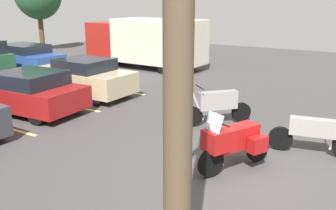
{
  "coord_description": "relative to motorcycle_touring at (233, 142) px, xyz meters",
  "views": [
    {
      "loc": [
        -7.29,
        -2.3,
        3.74
      ],
      "look_at": [
        0.61,
        2.48,
        1.08
      ],
      "focal_mm": 39.57,
      "sensor_mm": 36.0,
      "label": 1
    }
  ],
  "objects": [
    {
      "name": "motorcycle_touring",
      "position": [
        0.0,
        0.0,
        0.0
      ],
      "size": [
        1.97,
        1.22,
        1.43
      ],
      "color": "black",
      "rests_on": "ground"
    },
    {
      "name": "ground",
      "position": [
        -0.06,
        -0.44,
        -0.72
      ],
      "size": [
        44.0,
        44.0,
        0.1
      ],
      "primitive_type": "cube",
      "color": "#423F3F"
    },
    {
      "name": "car_far_blue",
      "position": [
        5.36,
        13.89,
        0.05
      ],
      "size": [
        2.14,
        5.01,
        1.46
      ],
      "color": "#2D519E",
      "rests_on": "ground"
    },
    {
      "name": "motorcycle_third",
      "position": [
        1.85,
        -1.38,
        -0.12
      ],
      "size": [
        0.67,
        2.1,
        1.24
      ],
      "color": "black",
      "rests_on": "ground"
    },
    {
      "name": "box_truck",
      "position": [
        9.78,
        9.07,
        0.8
      ],
      "size": [
        2.62,
        6.97,
        2.69
      ],
      "color": "#A51E19",
      "rests_on": "ground"
    },
    {
      "name": "car_champagne",
      "position": [
        3.24,
        7.67,
        0.06
      ],
      "size": [
        1.98,
        4.37,
        1.49
      ],
      "color": "#C1B289",
      "rests_on": "ground"
    },
    {
      "name": "car_red",
      "position": [
        0.6,
        7.71,
        0.02
      ],
      "size": [
        2.13,
        4.3,
        1.42
      ],
      "color": "maroon",
      "rests_on": "ground"
    },
    {
      "name": "motorcycle_second",
      "position": [
        2.73,
        1.6,
        -0.05
      ],
      "size": [
        1.72,
        1.61,
        1.26
      ],
      "color": "black",
      "rests_on": "ground"
    }
  ]
}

